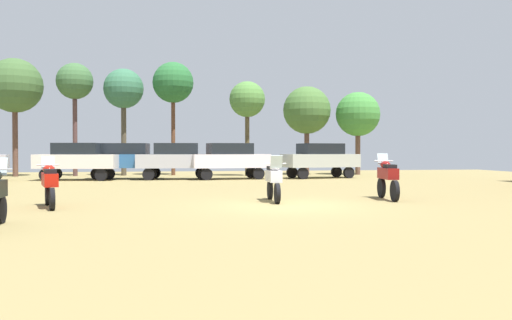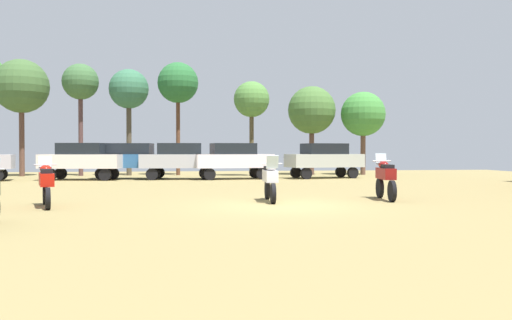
{
  "view_description": "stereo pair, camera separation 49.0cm",
  "coord_description": "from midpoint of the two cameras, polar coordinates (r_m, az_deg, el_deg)",
  "views": [
    {
      "loc": [
        -3.23,
        -15.17,
        1.62
      ],
      "look_at": [
        0.1,
        6.06,
        1.24
      ],
      "focal_mm": 37.53,
      "sensor_mm": 36.0,
      "label": 1
    },
    {
      "loc": [
        -2.75,
        -15.24,
        1.62
      ],
      "look_at": [
        0.1,
        6.06,
        1.24
      ],
      "focal_mm": 37.53,
      "sensor_mm": 36.0,
      "label": 2
    }
  ],
  "objects": [
    {
      "name": "tree_5",
      "position": [
        35.17,
        -7.92,
        8.06
      ],
      "size": [
        2.62,
        2.62,
        7.29
      ],
      "color": "brown",
      "rests_on": "ground"
    },
    {
      "name": "car_5",
      "position": [
        29.87,
        -7.74,
        0.19
      ],
      "size": [
        4.35,
        1.92,
        2.0
      ],
      "rotation": [
        0.0,
        0.0,
        1.6
      ],
      "color": "black",
      "rests_on": "ground"
    },
    {
      "name": "motorcycle_3",
      "position": [
        16.17,
        -20.65,
        -2.21
      ],
      "size": [
        0.81,
        2.11,
        1.44
      ],
      "rotation": [
        0.0,
        0.0,
        0.29
      ],
      "color": "black",
      "rests_on": "ground"
    },
    {
      "name": "tree_3",
      "position": [
        36.17,
        -23.37,
        7.17
      ],
      "size": [
        3.32,
        3.32,
        7.22
      ],
      "color": "brown",
      "rests_on": "ground"
    },
    {
      "name": "motorcycle_7",
      "position": [
        16.76,
        2.35,
        -2.01
      ],
      "size": [
        0.62,
        2.15,
        1.46
      ],
      "rotation": [
        0.0,
        0.0,
        3.1
      ],
      "color": "black",
      "rests_on": "ground"
    },
    {
      "name": "motorcycle_2",
      "position": [
        17.92,
        14.4,
        -1.77
      ],
      "size": [
        0.62,
        2.15,
        1.51
      ],
      "rotation": [
        0.0,
        0.0,
        -0.11
      ],
      "color": "black",
      "rests_on": "ground"
    },
    {
      "name": "ground_plane",
      "position": [
        15.58,
        3.5,
        -4.91
      ],
      "size": [
        44.0,
        52.0,
        0.02
      ],
      "color": "olive"
    },
    {
      "name": "car_6",
      "position": [
        29.78,
        -1.99,
        0.2
      ],
      "size": [
        4.51,
        2.38,
        2.0
      ],
      "rotation": [
        0.0,
        0.0,
        1.71
      ],
      "color": "black",
      "rests_on": "ground"
    },
    {
      "name": "tree_4",
      "position": [
        35.35,
        -13.02,
        7.24
      ],
      "size": [
        2.52,
        2.52,
        6.8
      ],
      "color": "#4E4434",
      "rests_on": "ground"
    },
    {
      "name": "car_3",
      "position": [
        30.75,
        -12.77,
        0.2
      ],
      "size": [
        4.49,
        2.31,
        2.0
      ],
      "rotation": [
        0.0,
        0.0,
        1.45
      ],
      "color": "black",
      "rests_on": "ground"
    },
    {
      "name": "car_1",
      "position": [
        31.05,
        7.73,
        0.22
      ],
      "size": [
        4.57,
        2.63,
        2.0
      ],
      "rotation": [
        0.0,
        0.0,
        1.77
      ],
      "color": "black",
      "rests_on": "ground"
    },
    {
      "name": "tree_6",
      "position": [
        35.55,
        6.35,
        5.26
      ],
      "size": [
        3.13,
        3.13,
        5.83
      ],
      "color": "brown",
      "rests_on": "ground"
    },
    {
      "name": "tree_1",
      "position": [
        35.52,
        -17.83,
        7.77
      ],
      "size": [
        2.25,
        2.25,
        7.04
      ],
      "color": "brown",
      "rests_on": "ground"
    },
    {
      "name": "tree_8",
      "position": [
        33.63,
        -0.05,
        6.37
      ],
      "size": [
        2.24,
        2.24,
        5.92
      ],
      "color": "brown",
      "rests_on": "ground"
    },
    {
      "name": "car_2",
      "position": [
        30.31,
        -17.59,
        0.16
      ],
      "size": [
        4.53,
        2.46,
        2.0
      ],
      "rotation": [
        0.0,
        0.0,
        1.41
      ],
      "color": "black",
      "rests_on": "ground"
    },
    {
      "name": "tree_2",
      "position": [
        35.95,
        11.74,
        4.77
      ],
      "size": [
        2.91,
        2.91,
        5.45
      ],
      "color": "brown",
      "rests_on": "ground"
    }
  ]
}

